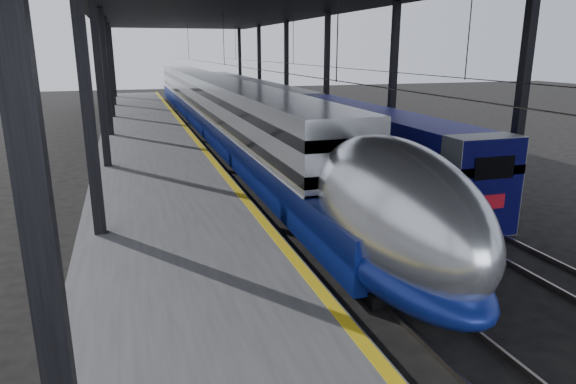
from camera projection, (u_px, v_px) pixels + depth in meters
name	position (u px, v px, depth m)	size (l,w,h in m)	color
ground	(334.00, 309.00, 13.31)	(160.00, 160.00, 0.00)	black
platform	(152.00, 154.00, 30.54)	(6.00, 80.00, 1.00)	#4C4C4F
yellow_strip	(198.00, 143.00, 31.22)	(0.30, 80.00, 0.01)	yellow
rails	(280.00, 153.00, 32.97)	(6.52, 80.00, 0.16)	slate
canopy	(237.00, 3.00, 29.79)	(18.00, 75.00, 9.47)	black
tgv_train	(218.00, 109.00, 39.38)	(3.07, 65.20, 4.40)	silver
second_train	(274.00, 107.00, 42.64)	(2.64, 56.05, 3.63)	navy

